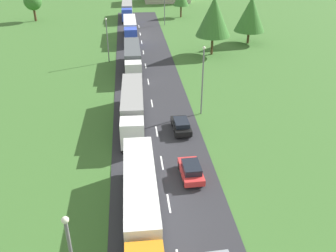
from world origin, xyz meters
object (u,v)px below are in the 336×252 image
tree_birch (251,14)px  truck_second (133,106)px  lamppost_third (107,38)px  tree_oak (214,17)px  car_second (191,170)px  car_third (181,125)px  tree_pine (33,1)px  lamppost_second (203,78)px  lamppost_fourth (165,6)px  truck_third (132,58)px  truck_fifth (127,10)px  truck_fourth (130,28)px  truck_lead (141,203)px

tree_birch → truck_second: bearing=-127.1°
lamppost_third → tree_oak: bearing=6.6°
car_second → car_third: 8.80m
tree_oak → tree_pine: 48.89m
lamppost_third → tree_oak: (18.60, 2.17, 2.60)m
car_third → lamppost_second: 6.60m
car_third → tree_oak: bearing=70.9°
car_third → lamppost_fourth: 51.60m
truck_third → lamppost_third: 6.60m
truck_fifth → car_second: 67.96m
car_third → truck_fourth: bearing=97.1°
tree_birch → tree_pine: bearing=151.8°
truck_lead → tree_pine: 76.92m
car_second → lamppost_fourth: (3.68, 60.16, 3.46)m
car_second → tree_oak: tree_oak is taller
truck_lead → car_second: truck_lead is taller
truck_second → truck_third: 18.21m
truck_second → car_second: bearing=-66.2°
truck_fourth → tree_oak: tree_oak is taller
truck_second → lamppost_second: 9.05m
truck_third → tree_oak: size_ratio=1.27×
truck_third → truck_fifth: size_ratio=1.10×
lamppost_second → tree_pine: size_ratio=1.25×
car_third → tree_pine: size_ratio=0.61×
car_third → tree_pine: tree_pine is taller
truck_fifth → truck_fourth: bearing=-88.9°
truck_second → lamppost_fourth: 49.53m
car_second → car_third: bearing=87.9°
truck_lead → lamppost_second: lamppost_second is taller
lamppost_second → lamppost_third: bearing=119.4°
lamppost_second → truck_second: bearing=-169.5°
car_second → truck_lead: bearing=-130.7°
truck_fourth → tree_pine: tree_pine is taller
truck_lead → lamppost_third: size_ratio=1.99×
tree_pine → truck_third: bearing=-58.8°
truck_third → lamppost_fourth: lamppost_fourth is taller
car_second → lamppost_third: size_ratio=0.55×
truck_lead → lamppost_third: lamppost_third is taller
truck_third → lamppost_third: (-4.02, 4.82, 2.03)m
truck_lead → car_second: size_ratio=3.64×
car_second → tree_birch: size_ratio=0.45×
car_third → tree_birch: bearing=61.7°
truck_second → tree_birch: tree_birch is taller
truck_fifth → lamppost_fourth: lamppost_fourth is taller
car_third → lamppost_second: bearing=53.6°
truck_lead → lamppost_second: (8.31, 18.68, 2.59)m
car_second → car_third: car_second is taller
lamppost_fourth → tree_birch: 22.90m
truck_third → truck_fifth: truck_third is taller
truck_lead → truck_fifth: (-0.16, 73.39, -0.03)m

